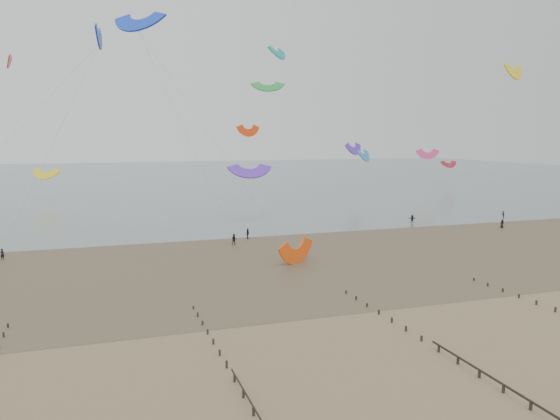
{
  "coord_description": "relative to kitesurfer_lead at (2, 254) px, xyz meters",
  "views": [
    {
      "loc": [
        -23.15,
        -44.48,
        18.45
      ],
      "look_at": [
        1.17,
        28.0,
        8.0
      ],
      "focal_mm": 35.0,
      "sensor_mm": 36.0,
      "label": 1
    }
  ],
  "objects": [
    {
      "name": "sea_and_shore",
      "position": [
        33.1,
        -10.08,
        -0.85
      ],
      "size": [
        500.0,
        665.0,
        0.03
      ],
      "color": "#475654",
      "rests_on": "ground"
    },
    {
      "name": "grounded_kite",
      "position": [
        41.17,
        -15.8,
        -0.86
      ],
      "size": [
        8.62,
        8.21,
        3.75
      ],
      "primitive_type": null,
      "rotation": [
        1.54,
        0.0,
        0.6
      ],
      "color": "#FF5110",
      "rests_on": "ground"
    },
    {
      "name": "kitesurfers",
      "position": [
        60.01,
        3.58,
        0.02
      ],
      "size": [
        114.97,
        21.65,
        1.89
      ],
      "color": "black",
      "rests_on": "ground"
    },
    {
      "name": "groynes",
      "position": [
        41.18,
        -63.53,
        -0.39
      ],
      "size": [
        72.16,
        50.16,
        1.0
      ],
      "color": "black",
      "rests_on": "ground"
    },
    {
      "name": "ground",
      "position": [
        37.18,
        -44.49,
        -0.86
      ],
      "size": [
        500.0,
        500.0,
        0.0
      ],
      "primitive_type": "plane",
      "color": "brown",
      "rests_on": "ground"
    },
    {
      "name": "kitesurfer_lead",
      "position": [
        0.0,
        0.0,
        0.0
      ],
      "size": [
        0.71,
        0.56,
        1.72
      ],
      "primitive_type": "imported",
      "rotation": [
        0.0,
        0.0,
        2.88
      ],
      "color": "black",
      "rests_on": "ground"
    },
    {
      "name": "kites_airborne",
      "position": [
        33.26,
        48.34,
        20.26
      ],
      "size": [
        218.13,
        97.06,
        37.61
      ],
      "color": "#FD3E0D",
      "rests_on": "ground"
    }
  ]
}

